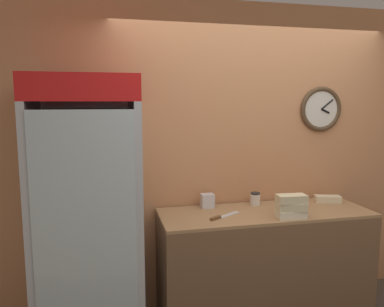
# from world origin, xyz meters

# --- Properties ---
(wall_back) EXTENTS (5.20, 0.10, 2.70)m
(wall_back) POSITION_xyz_m (0.01, 1.21, 1.35)
(wall_back) COLOR tan
(wall_back) RESTS_ON ground_plane
(prep_counter) EXTENTS (1.78, 0.61, 0.93)m
(prep_counter) POSITION_xyz_m (0.00, 0.85, 0.46)
(prep_counter) COLOR brown
(prep_counter) RESTS_ON ground_plane
(beverage_cooler) EXTENTS (0.76, 0.70, 2.03)m
(beverage_cooler) POSITION_xyz_m (-1.44, 0.86, 1.11)
(beverage_cooler) COLOR #B2B7BC
(beverage_cooler) RESTS_ON ground_plane
(sandwich_stack_bottom) EXTENTS (0.23, 0.13, 0.06)m
(sandwich_stack_bottom) POSITION_xyz_m (0.12, 0.63, 0.96)
(sandwich_stack_bottom) COLOR beige
(sandwich_stack_bottom) RESTS_ON prep_counter
(sandwich_stack_middle) EXTENTS (0.24, 0.14, 0.06)m
(sandwich_stack_middle) POSITION_xyz_m (0.12, 0.63, 1.02)
(sandwich_stack_middle) COLOR beige
(sandwich_stack_middle) RESTS_ON sandwich_stack_bottom
(sandwich_stack_top) EXTENTS (0.24, 0.13, 0.06)m
(sandwich_stack_top) POSITION_xyz_m (0.12, 0.63, 1.09)
(sandwich_stack_top) COLOR beige
(sandwich_stack_top) RESTS_ON sandwich_stack_middle
(sandwich_flat_left) EXTENTS (0.25, 0.16, 0.06)m
(sandwich_flat_left) POSITION_xyz_m (0.68, 1.00, 0.96)
(sandwich_flat_left) COLOR beige
(sandwich_flat_left) RESTS_ON prep_counter
(chefs_knife) EXTENTS (0.30, 0.21, 0.02)m
(chefs_knife) POSITION_xyz_m (-0.42, 0.77, 0.93)
(chefs_knife) COLOR silver
(chefs_knife) RESTS_ON prep_counter
(condiment_jar) EXTENTS (0.09, 0.09, 0.11)m
(condiment_jar) POSITION_xyz_m (-0.01, 1.05, 0.98)
(condiment_jar) COLOR silver
(condiment_jar) RESTS_ON prep_counter
(napkin_dispenser) EXTENTS (0.11, 0.09, 0.12)m
(napkin_dispenser) POSITION_xyz_m (-0.45, 1.07, 0.99)
(napkin_dispenser) COLOR silver
(napkin_dispenser) RESTS_ON prep_counter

